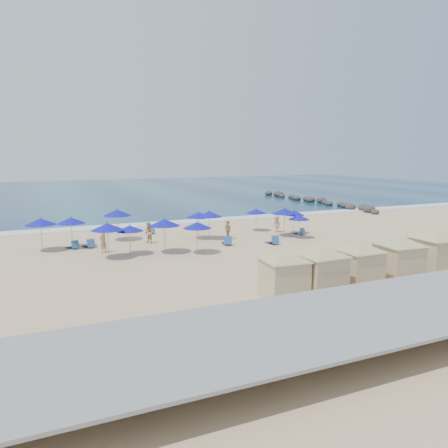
{
  "coord_description": "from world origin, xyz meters",
  "views": [
    {
      "loc": [
        -13.86,
        -27.31,
        7.11
      ],
      "look_at": [
        -0.24,
        3.0,
        1.72
      ],
      "focal_mm": 35.0,
      "sensor_mm": 36.0,
      "label": 1
    }
  ],
  "objects_px": {
    "umbrella_12": "(164,222)",
    "beachgoer_2": "(228,230)",
    "umbrella_3": "(130,228)",
    "beachgoer_0": "(103,241)",
    "cabana_2": "(359,258)",
    "umbrella_10": "(294,213)",
    "trash_bin": "(303,265)",
    "umbrella_4": "(117,213)",
    "umbrella_11": "(299,217)",
    "cabana_4": "(435,246)",
    "umbrella_9": "(256,211)",
    "umbrella_2": "(71,220)",
    "umbrella_6": "(197,225)",
    "beachgoer_1": "(149,233)",
    "umbrella_8": "(285,211)",
    "cabana_0": "(284,268)",
    "cabana_3": "(399,253)",
    "umbrella_1": "(107,227)",
    "beachgoer_3": "(276,224)",
    "rock_jetty": "(314,200)",
    "umbrella_5": "(209,214)",
    "umbrella_7": "(198,215)",
    "cabana_1": "(321,264)"
  },
  "relations": [
    {
      "from": "umbrella_7",
      "to": "beachgoer_1",
      "type": "xyz_separation_m",
      "value": [
        -4.27,
        -0.07,
        -1.2
      ]
    },
    {
      "from": "umbrella_10",
      "to": "beachgoer_2",
      "type": "xyz_separation_m",
      "value": [
        -6.39,
        0.26,
        -1.09
      ]
    },
    {
      "from": "umbrella_4",
      "to": "umbrella_11",
      "type": "bearing_deg",
      "value": -20.55
    },
    {
      "from": "umbrella_4",
      "to": "umbrella_6",
      "type": "xyz_separation_m",
      "value": [
        4.29,
        -7.15,
        -0.25
      ]
    },
    {
      "from": "trash_bin",
      "to": "umbrella_8",
      "type": "height_order",
      "value": "umbrella_8"
    },
    {
      "from": "cabana_3",
      "to": "beachgoer_3",
      "type": "bearing_deg",
      "value": 83.94
    },
    {
      "from": "cabana_4",
      "to": "cabana_3",
      "type": "bearing_deg",
      "value": -175.6
    },
    {
      "from": "umbrella_6",
      "to": "beachgoer_1",
      "type": "xyz_separation_m",
      "value": [
        -2.25,
        4.97,
        -1.22
      ]
    },
    {
      "from": "cabana_1",
      "to": "cabana_2",
      "type": "bearing_deg",
      "value": 5.76
    },
    {
      "from": "cabana_2",
      "to": "cabana_3",
      "type": "bearing_deg",
      "value": -1.95
    },
    {
      "from": "rock_jetty",
      "to": "umbrella_3",
      "type": "xyz_separation_m",
      "value": [
        -31.55,
        -21.97,
        1.55
      ]
    },
    {
      "from": "trash_bin",
      "to": "umbrella_6",
      "type": "xyz_separation_m",
      "value": [
        -4.01,
        7.3,
        1.64
      ]
    },
    {
      "from": "trash_bin",
      "to": "umbrella_8",
      "type": "distance_m",
      "value": 11.68
    },
    {
      "from": "umbrella_3",
      "to": "trash_bin",
      "type": "bearing_deg",
      "value": -46.29
    },
    {
      "from": "umbrella_2",
      "to": "beachgoer_3",
      "type": "relative_size",
      "value": 1.56
    },
    {
      "from": "umbrella_8",
      "to": "beachgoer_0",
      "type": "height_order",
      "value": "umbrella_8"
    },
    {
      "from": "umbrella_10",
      "to": "umbrella_12",
      "type": "bearing_deg",
      "value": -167.88
    },
    {
      "from": "trash_bin",
      "to": "umbrella_11",
      "type": "distance_m",
      "value": 10.94
    },
    {
      "from": "umbrella_1",
      "to": "beachgoer_1",
      "type": "distance_m",
      "value": 5.67
    },
    {
      "from": "umbrella_3",
      "to": "beachgoer_0",
      "type": "xyz_separation_m",
      "value": [
        -1.63,
        1.58,
        -1.05
      ]
    },
    {
      "from": "umbrella_2",
      "to": "umbrella_6",
      "type": "distance_m",
      "value": 9.81
    },
    {
      "from": "umbrella_11",
      "to": "beachgoer_0",
      "type": "height_order",
      "value": "umbrella_11"
    },
    {
      "from": "trash_bin",
      "to": "beachgoer_2",
      "type": "relative_size",
      "value": 0.55
    },
    {
      "from": "umbrella_4",
      "to": "umbrella_10",
      "type": "relative_size",
      "value": 1.23
    },
    {
      "from": "umbrella_1",
      "to": "umbrella_3",
      "type": "height_order",
      "value": "umbrella_1"
    },
    {
      "from": "trash_bin",
      "to": "umbrella_1",
      "type": "height_order",
      "value": "umbrella_1"
    },
    {
      "from": "umbrella_4",
      "to": "umbrella_10",
      "type": "distance_m",
      "value": 15.33
    },
    {
      "from": "umbrella_5",
      "to": "beachgoer_3",
      "type": "height_order",
      "value": "umbrella_5"
    },
    {
      "from": "umbrella_5",
      "to": "beachgoer_2",
      "type": "height_order",
      "value": "umbrella_5"
    },
    {
      "from": "umbrella_2",
      "to": "umbrella_1",
      "type": "bearing_deg",
      "value": -67.63
    },
    {
      "from": "umbrella_12",
      "to": "beachgoer_2",
      "type": "relative_size",
      "value": 1.64
    },
    {
      "from": "umbrella_4",
      "to": "beachgoer_0",
      "type": "relative_size",
      "value": 1.55
    },
    {
      "from": "cabana_4",
      "to": "umbrella_10",
      "type": "xyz_separation_m",
      "value": [
        -0.31,
        14.57,
        0.2
      ]
    },
    {
      "from": "cabana_4",
      "to": "umbrella_4",
      "type": "height_order",
      "value": "cabana_4"
    },
    {
      "from": "umbrella_7",
      "to": "beachgoer_3",
      "type": "height_order",
      "value": "umbrella_7"
    },
    {
      "from": "cabana_4",
      "to": "beachgoer_2",
      "type": "xyz_separation_m",
      "value": [
        -6.7,
        14.83,
        -0.9
      ]
    },
    {
      "from": "trash_bin",
      "to": "umbrella_4",
      "type": "height_order",
      "value": "umbrella_4"
    },
    {
      "from": "cabana_0",
      "to": "beachgoer_1",
      "type": "height_order",
      "value": "cabana_0"
    },
    {
      "from": "cabana_4",
      "to": "cabana_0",
      "type": "bearing_deg",
      "value": -178.88
    },
    {
      "from": "cabana_3",
      "to": "umbrella_5",
      "type": "relative_size",
      "value": 1.83
    },
    {
      "from": "umbrella_4",
      "to": "rock_jetty",
      "type": "bearing_deg",
      "value": 27.59
    },
    {
      "from": "rock_jetty",
      "to": "umbrella_2",
      "type": "relative_size",
      "value": 10.93
    },
    {
      "from": "umbrella_6",
      "to": "beachgoer_2",
      "type": "bearing_deg",
      "value": 43.86
    },
    {
      "from": "cabana_4",
      "to": "umbrella_9",
      "type": "distance_m",
      "value": 17.42
    },
    {
      "from": "beachgoer_1",
      "to": "umbrella_8",
      "type": "bearing_deg",
      "value": 55.01
    },
    {
      "from": "trash_bin",
      "to": "beachgoer_2",
      "type": "xyz_separation_m",
      "value": [
        0.26,
        11.4,
        0.36
      ]
    },
    {
      "from": "umbrella_12",
      "to": "beachgoer_2",
      "type": "height_order",
      "value": "umbrella_12"
    },
    {
      "from": "umbrella_8",
      "to": "umbrella_9",
      "type": "xyz_separation_m",
      "value": [
        -0.9,
        3.45,
        -0.37
      ]
    },
    {
      "from": "cabana_0",
      "to": "beachgoer_3",
      "type": "height_order",
      "value": "cabana_0"
    },
    {
      "from": "cabana_2",
      "to": "umbrella_10",
      "type": "xyz_separation_m",
      "value": [
        5.53,
        14.71,
        0.34
      ]
    }
  ]
}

